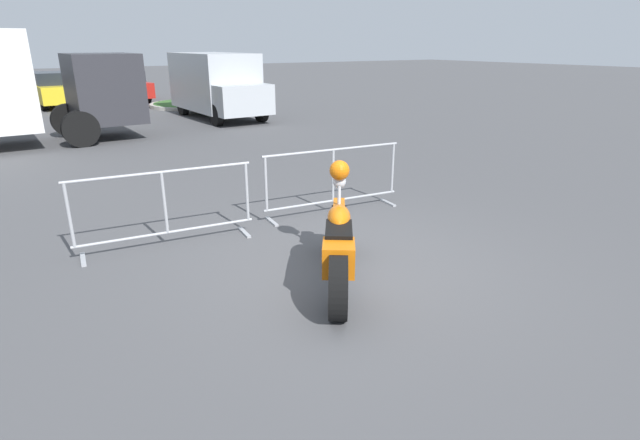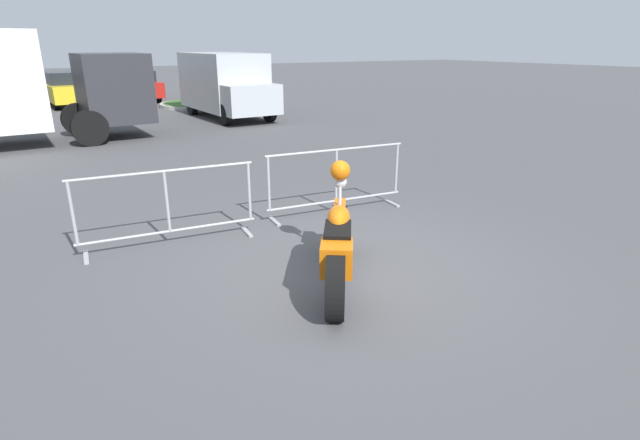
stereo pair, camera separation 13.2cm
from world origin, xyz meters
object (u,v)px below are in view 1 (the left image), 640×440
Objects in this scene: crowd_barrier_near at (165,208)px; pedestrian at (92,99)px; parked_car_red at (122,86)px; crowd_barrier_far at (333,180)px; delivery_van at (216,84)px; parked_car_yellow at (55,89)px; motorcycle at (339,243)px.

pedestrian reaches higher than crowd_barrier_near.
parked_car_red is at bearing 79.68° from crowd_barrier_near.
parked_car_red is 8.03m from pedestrian.
crowd_barrier_near is at bearing -95.10° from pedestrian.
pedestrian reaches higher than crowd_barrier_far.
pedestrian is (-4.31, 0.12, -0.32)m from delivery_van.
parked_car_yellow is (-4.70, 7.21, -0.50)m from delivery_van.
motorcycle is at bearing -88.71° from pedestrian.
parked_car_red is (2.92, 0.52, -0.02)m from parked_car_yellow.
parked_car_yellow is at bearing 88.20° from crowd_barrier_near.
delivery_van reaches higher than parked_car_yellow.
pedestrian reaches higher than parked_car_red.
crowd_barrier_near and crowd_barrier_far have the same top height.
parked_car_yellow is 2.97m from parked_car_red.
motorcycle is at bearing -17.67° from delivery_van.
delivery_van is 1.17× the size of parked_car_red.
motorcycle is 13.84m from pedestrian.
crowd_barrier_far is 11.81m from pedestrian.
motorcycle is 20.94m from parked_car_yellow.
pedestrian is at bearing 85.20° from crowd_barrier_near.
crowd_barrier_near is at bearing 180.00° from crowd_barrier_far.
parked_car_red is (0.79, 19.29, 0.16)m from crowd_barrier_far.
crowd_barrier_far is 0.48× the size of delivery_van.
parked_car_yellow is at bearing 96.50° from crowd_barrier_far.
crowd_barrier_far is (2.73, 0.00, 0.00)m from crowd_barrier_near.
parked_car_yellow is (-2.14, 18.77, 0.19)m from crowd_barrier_far.
delivery_van is 8.62m from parked_car_yellow.
pedestrian is (-0.38, 13.83, 0.43)m from motorcycle.
pedestrian is at bearing 36.19° from motorcycle.
delivery_van reaches higher than motorcycle.
pedestrian is at bearing 98.51° from crowd_barrier_far.
delivery_van is 4.32m from pedestrian.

